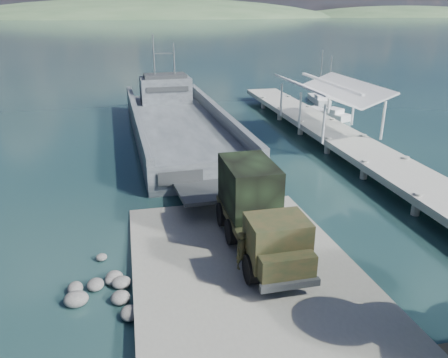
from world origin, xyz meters
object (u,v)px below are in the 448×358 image
landing_craft (179,129)px  sailboat_far (319,100)px  pier (332,125)px  military_truck (257,210)px  sailboat_near (328,114)px  soldier (242,258)px

landing_craft → sailboat_far: 23.09m
pier → landing_craft: (-13.12, 4.62, -0.82)m
landing_craft → military_truck: 21.68m
sailboat_near → military_truck: bearing=-142.6°
landing_craft → sailboat_near: size_ratio=4.71×
sailboat_far → military_truck: bearing=-110.0°
soldier → sailboat_far: sailboat_far is taller
landing_craft → military_truck: landing_craft is taller
military_truck → soldier: 2.92m
landing_craft → sailboat_near: (17.10, 4.48, -0.41)m
sailboat_far → sailboat_near: bearing=-98.9°
landing_craft → pier: bearing=-21.2°
landing_craft → soldier: (-0.23, -23.96, 0.58)m
landing_craft → sailboat_near: bearing=12.9°
sailboat_near → pier: bearing=-134.7°
soldier → sailboat_near: sailboat_near is taller
landing_craft → soldier: bearing=-92.3°
sailboat_near → sailboat_far: 8.16m
soldier → sailboat_near: bearing=38.2°
pier → landing_craft: size_ratio=1.37×
landing_craft → soldier: size_ratio=18.83×
landing_craft → sailboat_near: landing_craft is taller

